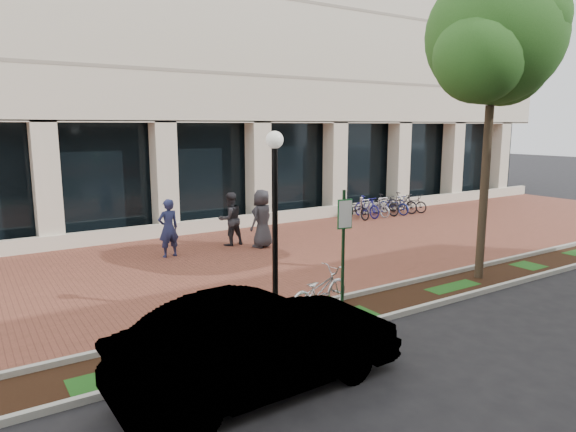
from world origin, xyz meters
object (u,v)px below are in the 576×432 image
locked_bicycle (319,291)px  pedestrian_left (168,228)px  bike_rack_cluster (385,205)px  sedan_near_curb (260,343)px  parking_sign (344,239)px  street_tree (494,45)px  pedestrian_right (262,219)px  lamppost (275,215)px  pedestrian_mid (230,219)px  bollard (361,208)px

locked_bicycle → pedestrian_left: size_ratio=1.01×
bike_rack_cluster → sedan_near_curb: size_ratio=0.90×
parking_sign → street_tree: bearing=12.6°
parking_sign → locked_bicycle: 1.39m
bike_rack_cluster → pedestrian_right: bearing=-167.1°
pedestrian_right → street_tree: bearing=92.6°
lamppost → bike_rack_cluster: 13.68m
pedestrian_right → bike_rack_cluster: pedestrian_right is taller
locked_bicycle → pedestrian_mid: bearing=-25.1°
pedestrian_right → bike_rack_cluster: size_ratio=0.48×
bike_rack_cluster → street_tree: bearing=-122.5°
pedestrian_right → sedan_near_curb: (-4.76, -8.19, -0.23)m
street_tree → pedestrian_right: bearing=117.1°
lamppost → parking_sign: bearing=-35.7°
pedestrian_right → sedan_near_curb: size_ratio=0.43×
pedestrian_mid → bollard: (7.07, 1.41, -0.41)m
street_tree → sedan_near_curb: (-7.95, -1.97, -5.29)m
lamppost → bike_rack_cluster: (10.85, 8.13, -1.79)m
street_tree → locked_bicycle: (-5.20, 0.24, -5.55)m
bike_rack_cluster → lamppost: bearing=-147.1°
street_tree → pedestrian_left: size_ratio=4.35×
parking_sign → locked_bicycle: parking_sign is taller
street_tree → bollard: (3.12, 8.46, -5.54)m
pedestrian_left → bollard: pedestrian_left is taller
pedestrian_left → parking_sign: bearing=93.9°
lamppost → pedestrian_mid: (2.23, 6.59, -1.33)m
sedan_near_curb → pedestrian_left: bearing=-12.5°
locked_bicycle → bike_rack_cluster: (9.87, 8.35, -0.03)m
parking_sign → pedestrian_mid: 7.54m
locked_bicycle → pedestrian_left: (-1.08, 6.42, 0.43)m
pedestrian_right → bollard: bearing=175.1°
parking_sign → street_tree: (5.03, 0.36, 4.31)m
pedestrian_mid → sedan_near_curb: size_ratio=0.40×
street_tree → parking_sign: bearing=-175.9°
lamppost → sedan_near_curb: lamppost is taller
pedestrian_mid → pedestrian_right: bearing=127.8°
pedestrian_right → bike_rack_cluster: (7.85, 2.37, -0.53)m
lamppost → bollard: (9.30, 8.00, -1.74)m
sedan_near_curb → bollard: bearing=-48.3°
locked_bicycle → pedestrian_left: 6.52m
locked_bicycle → bollard: 11.69m
sedan_near_curb → parking_sign: bearing=-62.8°
bike_rack_cluster → pedestrian_left: bearing=-173.9°
parking_sign → bollard: 12.07m
pedestrian_mid → bollard: bearing=-173.7°
sedan_near_curb → locked_bicycle: bearing=-52.7°
street_tree → sedan_near_curb: size_ratio=1.74×
parking_sign → street_tree: 6.63m
bollard → street_tree: bearing=-110.2°
locked_bicycle → lamppost: bearing=62.4°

